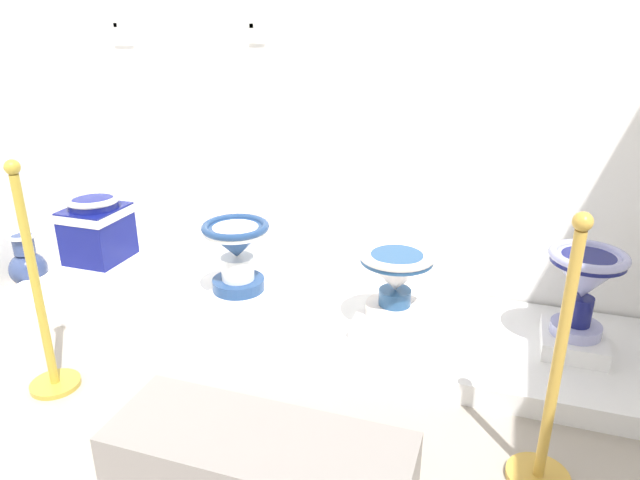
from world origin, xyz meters
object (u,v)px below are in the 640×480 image
Objects in this scene: info_placard_second at (257,32)px; decorative_vase_companion at (27,265)px; antique_toilet_leftmost at (396,274)px; plinth_block_slender_white at (103,268)px; plinth_block_tall_cobalt at (573,341)px; antique_toilet_rightmost at (236,247)px; stanchion_post_near_right at (551,403)px; stanchion_post_near_left at (42,317)px; plinth_block_leftmost at (394,321)px; info_placard_first at (122,33)px; plinth_block_rightmost at (239,293)px; antique_toilet_tall_cobalt at (585,278)px; antique_toilet_slender_white at (97,226)px.

info_placard_second is 0.31× the size of decorative_vase_companion.
antique_toilet_leftmost is at bearing 1.57° from decorative_vase_companion.
plinth_block_tall_cobalt is at bearing 0.83° from plinth_block_slender_white.
stanchion_post_near_right reaches higher than antique_toilet_rightmost.
stanchion_post_near_left reaches higher than decorative_vase_companion.
plinth_block_leftmost is at bearing -4.59° from antique_toilet_rightmost.
plinth_block_slender_white is 2.47× the size of info_placard_first.
plinth_block_rightmost is 1.72m from info_placard_first.
antique_toilet_tall_cobalt is 2.93× the size of info_placard_first.
antique_toilet_leftmost is 2.20m from info_placard_first.
stanchion_post_near_left reaches higher than stanchion_post_near_right.
plinth_block_leftmost is at bearing -174.85° from antique_toilet_tall_cobalt.
antique_toilet_rightmost reaches higher than decorative_vase_companion.
stanchion_post_near_left is 2.13m from stanchion_post_near_right.
antique_toilet_slender_white reaches higher than plinth_block_leftmost.
stanchion_post_near_left is (-0.50, -0.92, 0.24)m from plinth_block_rightmost.
stanchion_post_near_right is at bearing -37.44° from info_placard_second.
plinth_block_tall_cobalt is (0.86, 0.08, 0.00)m from plinth_block_leftmost.
antique_toilet_rightmost is 1.05m from stanchion_post_near_left.
plinth_block_rightmost is at bearing 153.33° from stanchion_post_near_right.
stanchion_post_near_left is at bearing -149.09° from plinth_block_leftmost.
stanchion_post_near_right is (0.71, -0.74, 0.20)m from plinth_block_leftmost.
info_placard_first is (-2.69, 0.45, 1.02)m from antique_toilet_tall_cobalt.
antique_toilet_tall_cobalt is (0.86, 0.08, 0.07)m from antique_toilet_leftmost.
plinth_block_tall_cobalt is (2.68, 0.04, -0.29)m from antique_toilet_slender_white.
plinth_block_slender_white is at bearing -179.17° from antique_toilet_tall_cobalt.
plinth_block_slender_white is 0.90m from plinth_block_rightmost.
plinth_block_slender_white is at bearing -179.17° from plinth_block_tall_cobalt.
stanchion_post_near_left reaches higher than plinth_block_leftmost.
antique_toilet_tall_cobalt is 0.40× the size of stanchion_post_near_right.
antique_toilet_tall_cobalt reaches higher than plinth_block_slender_white.
antique_toilet_slender_white is 1.81m from antique_toilet_leftmost.
plinth_block_leftmost is 0.35× the size of stanchion_post_near_right.
plinth_block_rightmost is 1.39m from decorative_vase_companion.
antique_toilet_tall_cobalt is (2.68, 0.04, 0.04)m from antique_toilet_slender_white.
antique_toilet_rightmost is 1.22× the size of plinth_block_tall_cobalt.
plinth_block_slender_white is at bearing 11.96° from decorative_vase_companion.
antique_toilet_leftmost is at bearing -4.59° from antique_toilet_rightmost.
info_placard_first is (-1.83, 0.53, 1.10)m from antique_toilet_leftmost.
antique_toilet_slender_white is at bearing 162.79° from stanchion_post_near_right.
plinth_block_slender_white reaches higher than plinth_block_leftmost.
antique_toilet_tall_cobalt is at bearing 45.00° from plinth_block_tall_cobalt.
antique_toilet_rightmost is 1.80m from plinth_block_tall_cobalt.
plinth_block_tall_cobalt is 2.32m from info_placard_second.
plinth_block_slender_white is at bearing 114.11° from stanchion_post_near_left.
stanchion_post_near_left is (-2.28, -0.93, -0.12)m from antique_toilet_tall_cobalt.
antique_toilet_slender_white is 0.90m from antique_toilet_rightmost.
info_placard_first reaches higher than plinth_block_rightmost.
decorative_vase_companion is at bearing -178.43° from plinth_block_leftmost.
antique_toilet_rightmost is 1.41m from decorative_vase_companion.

